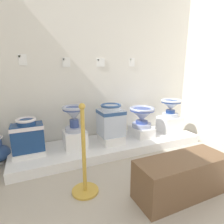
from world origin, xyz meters
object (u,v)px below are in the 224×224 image
Objects in this scene: plinth_block_tall_cobalt at (111,138)px; info_placard_third at (101,62)px; stanchion_post_near_left at (84,170)px; info_placard_fourth at (132,62)px; antique_toilet_leftmost at (171,106)px; antique_toilet_rightmost at (28,134)px; plinth_block_leftmost at (169,124)px; plinth_block_central_ornate at (75,139)px; info_placard_first at (22,60)px; info_placard_second at (66,62)px; museum_bench at (181,177)px; plinth_block_slender_white at (141,131)px; plinth_block_rightmost at (30,152)px; antique_toilet_slender_white at (142,115)px; antique_toilet_central_ornate at (74,115)px; antique_toilet_tall_cobalt at (111,119)px.

info_placard_third is (0.01, 0.42, 1.15)m from plinth_block_tall_cobalt.
info_placard_fourth is at bearing 44.82° from stanchion_post_near_left.
antique_toilet_leftmost reaches higher than plinth_block_tall_cobalt.
antique_toilet_rightmost reaches higher than plinth_block_leftmost.
plinth_block_central_ornate is 2.08× the size of info_placard_first.
museum_bench is (0.76, -1.68, -1.14)m from info_placard_second.
plinth_block_leftmost is at bearing -31.57° from info_placard_fourth.
info_placard_fourth is (0.00, 0.38, 1.15)m from plinth_block_slender_white.
antique_toilet_leftmost reaches higher than plinth_block_rightmost.
info_placard_second is 0.97× the size of info_placard_fourth.
antique_toilet_leftmost is at bearing 1.06° from plinth_block_central_ornate.
antique_toilet_rightmost is 1.10× the size of plinth_block_slender_white.
plinth_block_tall_cobalt is 0.59m from plinth_block_slender_white.
plinth_block_leftmost is 0.41× the size of stanchion_post_near_left.
info_placard_fourth reaches higher than antique_toilet_leftmost.
antique_toilet_leftmost is (0.61, 0.00, 0.10)m from antique_toilet_slender_white.
antique_toilet_central_ornate is 0.57m from antique_toilet_tall_cobalt.
antique_toilet_tall_cobalt is at bearing -144.78° from info_placard_fourth.
plinth_block_leftmost is at bearing 53.06° from museum_bench.
antique_toilet_tall_cobalt is 1.09m from stanchion_post_near_left.
museum_bench reaches higher than plinth_block_leftmost.
plinth_block_rightmost is 1.90m from museum_bench.
antique_toilet_tall_cobalt is 0.51× the size of stanchion_post_near_left.
plinth_block_slender_white is at bearing -90.00° from antique_toilet_slender_white.
antique_toilet_central_ornate is 0.87× the size of antique_toilet_slender_white.
plinth_block_leftmost is 1.10× the size of antique_toilet_leftmost.
info_placard_fourth reaches higher than antique_toilet_rightmost.
plinth_block_central_ornate is at bearing -3.08° from plinth_block_rightmost.
plinth_block_leftmost is at bearing 25.20° from stanchion_post_near_left.
plinth_block_central_ornate reaches higher than plinth_block_slender_white.
antique_toilet_rightmost is at bearing 177.72° from plinth_block_tall_cobalt.
antique_toilet_leftmost is at bearing 1.06° from antique_toilet_central_ornate.
plinth_block_tall_cobalt is 0.66m from antique_toilet_slender_white.
museum_bench is at bearing -51.26° from info_placard_first.
info_placard_second reaches higher than stanchion_post_near_left.
antique_toilet_tall_cobalt is at bearing -1.41° from plinth_block_central_ornate.
antique_toilet_central_ornate reaches higher than antique_toilet_leftmost.
antique_toilet_central_ornate is at bearing 82.99° from stanchion_post_near_left.
plinth_block_rightmost is at bearing 177.72° from plinth_block_tall_cobalt.
plinth_block_tall_cobalt is 0.31m from antique_toilet_tall_cobalt.
plinth_block_slender_white reaches higher than plinth_block_rightmost.
stanchion_post_near_left is at bearing -128.65° from antique_toilet_tall_cobalt.
plinth_block_central_ornate is 2.24× the size of info_placard_second.
antique_toilet_rightmost is at bearing 176.92° from antique_toilet_central_ornate.
plinth_block_central_ornate is 0.61m from antique_toilet_tall_cobalt.
antique_toilet_tall_cobalt is 1.20m from antique_toilet_leftmost.
info_placard_fourth reaches higher than info_placard_second.
info_placard_third is at bearing 147.05° from plinth_block_slender_white.
plinth_block_leftmost is 2.61m from info_placard_first.
antique_toilet_central_ornate reaches higher than plinth_block_leftmost.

